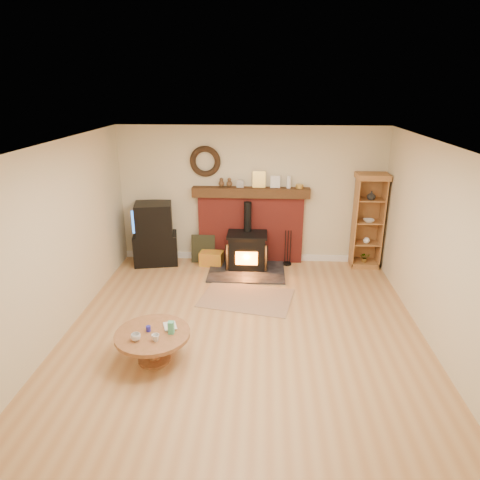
# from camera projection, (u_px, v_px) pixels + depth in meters

# --- Properties ---
(ground) EXTENTS (5.50, 5.50, 0.00)m
(ground) POSITION_uv_depth(u_px,v_px,m) (244.00, 334.00, 5.98)
(ground) COLOR #AE7848
(ground) RESTS_ON ground
(room_shell) EXTENTS (5.02, 5.52, 2.61)m
(room_shell) POSITION_uv_depth(u_px,v_px,m) (243.00, 215.00, 5.48)
(room_shell) COLOR beige
(room_shell) RESTS_ON ground
(chimney_breast) EXTENTS (2.20, 0.22, 1.78)m
(chimney_breast) POSITION_uv_depth(u_px,v_px,m) (251.00, 222.00, 8.20)
(chimney_breast) COLOR maroon
(chimney_breast) RESTS_ON ground
(wood_stove) EXTENTS (1.40, 1.00, 1.25)m
(wood_stove) POSITION_uv_depth(u_px,v_px,m) (247.00, 252.00, 7.99)
(wood_stove) COLOR black
(wood_stove) RESTS_ON ground
(area_rug) EXTENTS (1.61, 1.26, 0.01)m
(area_rug) POSITION_uv_depth(u_px,v_px,m) (246.00, 298.00, 6.98)
(area_rug) COLOR brown
(area_rug) RESTS_ON ground
(tv_unit) EXTENTS (0.91, 0.71, 1.20)m
(tv_unit) POSITION_uv_depth(u_px,v_px,m) (155.00, 235.00, 8.19)
(tv_unit) COLOR black
(tv_unit) RESTS_ON ground
(curio_cabinet) EXTENTS (0.58, 0.42, 1.79)m
(curio_cabinet) POSITION_uv_depth(u_px,v_px,m) (368.00, 221.00, 7.94)
(curio_cabinet) COLOR #995832
(curio_cabinet) RESTS_ON ground
(firelog_box) EXTENTS (0.47, 0.33, 0.27)m
(firelog_box) POSITION_uv_depth(u_px,v_px,m) (212.00, 258.00, 8.22)
(firelog_box) COLOR #D0D716
(firelog_box) RESTS_ON ground
(leaning_painting) EXTENTS (0.46, 0.12, 0.55)m
(leaning_painting) POSITION_uv_depth(u_px,v_px,m) (203.00, 249.00, 8.32)
(leaning_painting) COLOR black
(leaning_painting) RESTS_ON ground
(fire_tools) EXTENTS (0.16, 0.16, 0.70)m
(fire_tools) POSITION_uv_depth(u_px,v_px,m) (287.00, 258.00, 8.24)
(fire_tools) COLOR black
(fire_tools) RESTS_ON ground
(coffee_table) EXTENTS (0.93, 0.93, 0.56)m
(coffee_table) POSITION_uv_depth(u_px,v_px,m) (153.00, 338.00, 5.30)
(coffee_table) COLOR brown
(coffee_table) RESTS_ON ground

